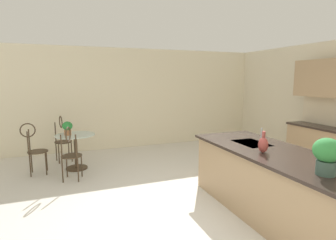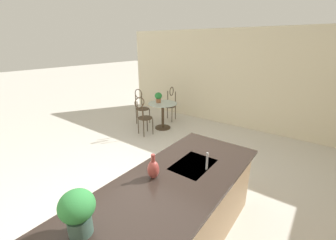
{
  "view_description": "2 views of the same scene",
  "coord_description": "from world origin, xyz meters",
  "px_view_note": "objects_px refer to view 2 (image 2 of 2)",
  "views": [
    {
      "loc": [
        3.02,
        -1.77,
        1.89
      ],
      "look_at": [
        -1.63,
        0.01,
        1.12
      ],
      "focal_mm": 28.69,
      "sensor_mm": 36.0,
      "label": 1
    },
    {
      "loc": [
        1.79,
        1.99,
        2.33
      ],
      "look_at": [
        -1.55,
        -0.51,
        0.83
      ],
      "focal_mm": 23.21,
      "sensor_mm": 36.0,
      "label": 2
    }
  ],
  "objects_px": {
    "bistro_table": "(163,113)",
    "vase_on_counter": "(153,169)",
    "chair_near_window": "(170,102)",
    "chair_by_island": "(141,105)",
    "potted_plant_counter_far": "(78,210)",
    "chair_toward_desk": "(143,114)",
    "potted_plant_on_table": "(158,97)"
  },
  "relations": [
    {
      "from": "chair_by_island",
      "to": "potted_plant_on_table",
      "type": "relative_size",
      "value": 3.67
    },
    {
      "from": "chair_near_window",
      "to": "vase_on_counter",
      "type": "xyz_separation_m",
      "value": [
        3.75,
        2.52,
        0.46
      ]
    },
    {
      "from": "bistro_table",
      "to": "chair_by_island",
      "type": "bearing_deg",
      "value": -86.05
    },
    {
      "from": "vase_on_counter",
      "to": "chair_near_window",
      "type": "bearing_deg",
      "value": -146.13
    },
    {
      "from": "chair_near_window",
      "to": "potted_plant_counter_far",
      "type": "xyz_separation_m",
      "value": [
        4.65,
        2.54,
        0.57
      ]
    },
    {
      "from": "chair_near_window",
      "to": "vase_on_counter",
      "type": "distance_m",
      "value": 4.54
    },
    {
      "from": "bistro_table",
      "to": "potted_plant_counter_far",
      "type": "height_order",
      "value": "potted_plant_counter_far"
    },
    {
      "from": "bistro_table",
      "to": "chair_toward_desk",
      "type": "distance_m",
      "value": 0.7
    },
    {
      "from": "potted_plant_on_table",
      "to": "vase_on_counter",
      "type": "bearing_deg",
      "value": 38.44
    },
    {
      "from": "chair_near_window",
      "to": "vase_on_counter",
      "type": "bearing_deg",
      "value": 33.87
    },
    {
      "from": "potted_plant_counter_far",
      "to": "vase_on_counter",
      "type": "xyz_separation_m",
      "value": [
        -0.9,
        -0.02,
        -0.11
      ]
    },
    {
      "from": "bistro_table",
      "to": "chair_near_window",
      "type": "distance_m",
      "value": 0.77
    },
    {
      "from": "chair_toward_desk",
      "to": "vase_on_counter",
      "type": "height_order",
      "value": "vase_on_counter"
    },
    {
      "from": "chair_toward_desk",
      "to": "vase_on_counter",
      "type": "bearing_deg",
      "value": 45.19
    },
    {
      "from": "bistro_table",
      "to": "potted_plant_on_table",
      "type": "distance_m",
      "value": 0.48
    },
    {
      "from": "potted_plant_counter_far",
      "to": "chair_toward_desk",
      "type": "bearing_deg",
      "value": -143.64
    },
    {
      "from": "chair_near_window",
      "to": "potted_plant_on_table",
      "type": "relative_size",
      "value": 3.67
    },
    {
      "from": "chair_by_island",
      "to": "potted_plant_on_table",
      "type": "height_order",
      "value": "chair_by_island"
    },
    {
      "from": "chair_by_island",
      "to": "potted_plant_on_table",
      "type": "distance_m",
      "value": 0.72
    },
    {
      "from": "potted_plant_on_table",
      "to": "vase_on_counter",
      "type": "distance_m",
      "value": 3.86
    },
    {
      "from": "bistro_table",
      "to": "chair_near_window",
      "type": "height_order",
      "value": "chair_near_window"
    },
    {
      "from": "chair_by_island",
      "to": "vase_on_counter",
      "type": "height_order",
      "value": "vase_on_counter"
    },
    {
      "from": "chair_near_window",
      "to": "chair_toward_desk",
      "type": "distance_m",
      "value": 1.4
    },
    {
      "from": "bistro_table",
      "to": "potted_plant_counter_far",
      "type": "bearing_deg",
      "value": 30.17
    },
    {
      "from": "chair_near_window",
      "to": "chair_by_island",
      "type": "relative_size",
      "value": 1.0
    },
    {
      "from": "chair_near_window",
      "to": "potted_plant_on_table",
      "type": "xyz_separation_m",
      "value": [
        0.73,
        0.12,
        0.33
      ]
    },
    {
      "from": "bistro_table",
      "to": "vase_on_counter",
      "type": "xyz_separation_m",
      "value": [
        3.03,
        2.26,
        0.58
      ]
    },
    {
      "from": "chair_near_window",
      "to": "chair_by_island",
      "type": "height_order",
      "value": "same"
    },
    {
      "from": "bistro_table",
      "to": "chair_near_window",
      "type": "relative_size",
      "value": 0.77
    },
    {
      "from": "potted_plant_counter_far",
      "to": "chair_near_window",
      "type": "bearing_deg",
      "value": -151.33
    },
    {
      "from": "chair_near_window",
      "to": "chair_by_island",
      "type": "xyz_separation_m",
      "value": [
        0.77,
        -0.52,
        0.0
      ]
    },
    {
      "from": "potted_plant_counter_far",
      "to": "bistro_table",
      "type": "bearing_deg",
      "value": -149.83
    }
  ]
}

